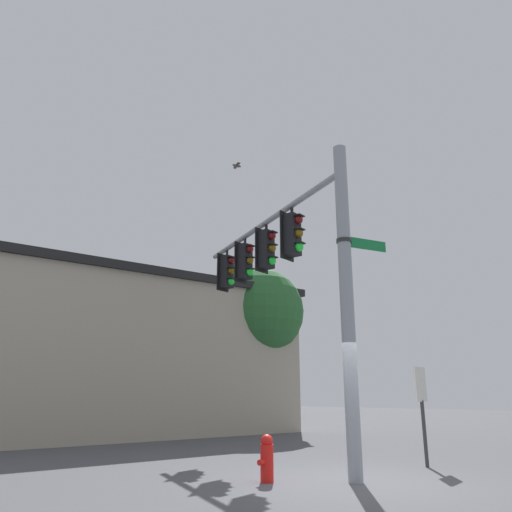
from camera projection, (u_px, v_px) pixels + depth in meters
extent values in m
plane|color=#4C4C51|center=(356.00, 483.00, 8.83)|extent=(80.00, 80.00, 0.00)
cylinder|color=gray|center=(347.00, 300.00, 9.73)|extent=(0.27, 0.27, 6.68)
cylinder|color=gray|center=(263.00, 225.00, 13.72)|extent=(3.39, 6.82, 0.15)
cylinder|color=black|center=(292.00, 211.00, 12.25)|extent=(0.08, 0.08, 0.18)
cube|color=black|center=(292.00, 235.00, 12.08)|extent=(0.36, 0.30, 1.05)
sphere|color=#590F0F|center=(298.00, 220.00, 12.06)|extent=(0.22, 0.22, 0.22)
cube|color=black|center=(299.00, 216.00, 12.08)|extent=(0.24, 0.20, 0.03)
sphere|color=brown|center=(299.00, 233.00, 11.97)|extent=(0.22, 0.22, 0.22)
cube|color=black|center=(299.00, 229.00, 11.98)|extent=(0.24, 0.20, 0.03)
sphere|color=#1EE533|center=(299.00, 247.00, 11.88)|extent=(0.22, 0.22, 0.22)
cube|color=black|center=(300.00, 243.00, 11.89)|extent=(0.24, 0.20, 0.03)
cube|color=black|center=(287.00, 236.00, 12.19)|extent=(0.54, 0.03, 1.22)
cylinder|color=black|center=(266.00, 228.00, 13.49)|extent=(0.08, 0.08, 0.18)
cube|color=black|center=(266.00, 249.00, 13.32)|extent=(0.36, 0.30, 1.05)
sphere|color=#590F0F|center=(272.00, 236.00, 13.30)|extent=(0.22, 0.22, 0.22)
cube|color=black|center=(272.00, 232.00, 13.32)|extent=(0.24, 0.20, 0.03)
sphere|color=brown|center=(272.00, 248.00, 13.21)|extent=(0.22, 0.22, 0.22)
cube|color=black|center=(273.00, 245.00, 13.22)|extent=(0.24, 0.20, 0.03)
sphere|color=#1EE533|center=(272.00, 261.00, 13.12)|extent=(0.22, 0.22, 0.22)
cube|color=black|center=(273.00, 257.00, 13.13)|extent=(0.24, 0.20, 0.03)
cube|color=black|center=(262.00, 251.00, 13.43)|extent=(0.54, 0.03, 1.22)
cylinder|color=black|center=(245.00, 242.00, 14.73)|extent=(0.08, 0.08, 0.18)
cube|color=black|center=(245.00, 262.00, 14.56)|extent=(0.36, 0.30, 1.05)
sphere|color=#590F0F|center=(250.00, 249.00, 14.54)|extent=(0.22, 0.22, 0.22)
cube|color=black|center=(250.00, 246.00, 14.56)|extent=(0.24, 0.20, 0.03)
sphere|color=brown|center=(250.00, 261.00, 14.45)|extent=(0.22, 0.22, 0.22)
cube|color=black|center=(250.00, 257.00, 14.47)|extent=(0.24, 0.20, 0.03)
sphere|color=#1EE533|center=(250.00, 272.00, 14.36)|extent=(0.22, 0.22, 0.22)
cube|color=black|center=(250.00, 269.00, 14.37)|extent=(0.24, 0.20, 0.03)
cube|color=black|center=(241.00, 263.00, 14.67)|extent=(0.54, 0.03, 1.22)
cylinder|color=black|center=(227.00, 253.00, 15.97)|extent=(0.08, 0.08, 0.18)
cube|color=black|center=(227.00, 272.00, 15.80)|extent=(0.36, 0.30, 1.05)
sphere|color=#590F0F|center=(231.00, 260.00, 15.78)|extent=(0.22, 0.22, 0.22)
cube|color=black|center=(232.00, 257.00, 15.80)|extent=(0.24, 0.20, 0.03)
sphere|color=brown|center=(231.00, 271.00, 15.69)|extent=(0.22, 0.22, 0.22)
cube|color=black|center=(232.00, 268.00, 15.71)|extent=(0.24, 0.20, 0.03)
sphere|color=#1EE533|center=(231.00, 282.00, 15.60)|extent=(0.22, 0.22, 0.22)
cube|color=black|center=(232.00, 279.00, 15.61)|extent=(0.24, 0.20, 0.03)
cube|color=black|center=(223.00, 273.00, 15.91)|extent=(0.54, 0.03, 1.22)
cube|color=#147238|center=(368.00, 245.00, 10.30)|extent=(0.83, 0.42, 0.22)
cube|color=white|center=(367.00, 245.00, 10.31)|extent=(0.82, 0.40, 0.04)
cylinder|color=#262626|center=(344.00, 241.00, 10.05)|extent=(0.31, 0.31, 0.08)
ellipsoid|color=#4C4742|center=(237.00, 166.00, 15.04)|extent=(0.30, 0.22, 0.09)
cube|color=#4C4742|center=(236.00, 166.00, 15.06)|extent=(0.22, 0.34, 0.06)
cube|color=#4C4742|center=(237.00, 165.00, 15.02)|extent=(0.22, 0.34, 0.04)
cube|color=#A89E89|center=(105.00, 360.00, 19.72)|extent=(15.41, 11.00, 5.62)
cube|color=#193F1E|center=(73.00, 359.00, 23.03)|extent=(12.38, 4.08, 0.30)
cube|color=black|center=(111.00, 288.00, 20.51)|extent=(16.03, 11.44, 0.30)
cylinder|color=#4C3823|center=(260.00, 386.00, 20.43)|extent=(0.35, 0.35, 3.60)
sphere|color=#28602D|center=(260.00, 312.00, 21.26)|extent=(3.76, 3.76, 3.76)
cylinder|color=red|center=(267.00, 463.00, 8.96)|extent=(0.24, 0.24, 0.65)
sphere|color=red|center=(267.00, 441.00, 9.06)|extent=(0.23, 0.23, 0.23)
cylinder|color=red|center=(261.00, 462.00, 8.84)|extent=(0.12, 0.10, 0.10)
cylinder|color=#333333|center=(425.00, 433.00, 10.85)|extent=(0.08, 0.08, 1.40)
cube|color=silver|center=(420.00, 384.00, 11.13)|extent=(0.60, 0.04, 0.76)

